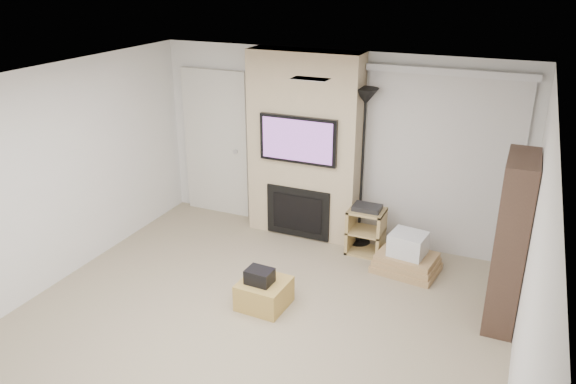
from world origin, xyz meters
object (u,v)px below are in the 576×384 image
at_px(av_stand, 366,228).
at_px(box_stack, 407,257).
at_px(floor_lamp, 364,124).
at_px(ottoman, 264,293).
at_px(bookshelf, 511,242).

relative_size(av_stand, box_stack, 0.81).
distance_m(floor_lamp, box_stack, 1.71).
xyz_separation_m(ottoman, floor_lamp, (0.51, 1.84, 1.50)).
relative_size(ottoman, av_stand, 0.76).
bearing_deg(bookshelf, av_stand, 153.29).
distance_m(av_stand, bookshelf, 2.01).
height_order(floor_lamp, box_stack, floor_lamp).
distance_m(ottoman, box_stack, 1.87).
xyz_separation_m(floor_lamp, av_stand, (0.15, -0.20, -1.31)).
bearing_deg(box_stack, floor_lamp, 148.09).
distance_m(floor_lamp, av_stand, 1.33).
relative_size(ottoman, box_stack, 0.61).
relative_size(av_stand, bookshelf, 0.37).
distance_m(ottoman, bookshelf, 2.62).
relative_size(ottoman, floor_lamp, 0.24).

